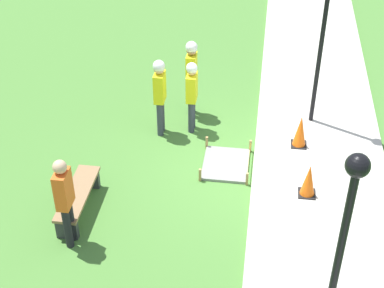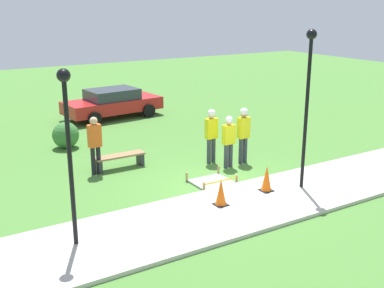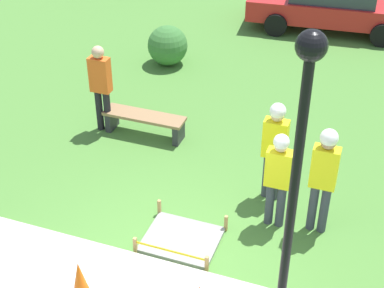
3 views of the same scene
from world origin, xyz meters
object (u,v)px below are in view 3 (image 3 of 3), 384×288
worker_trainee (275,143)px  bystander_in_orange_shirt (101,84)px  worker_assistant (278,173)px  lamppost_near (295,183)px  parked_car_red (332,3)px  park_bench (144,121)px  traffic_cone_near_patch (80,282)px  worker_supervisor (324,172)px

worker_trainee → bystander_in_orange_shirt: same height
worker_assistant → lamppost_near: 3.40m
bystander_in_orange_shirt → parked_car_red: (3.44, 6.95, -0.35)m
park_bench → worker_trainee: 3.14m
lamppost_near → traffic_cone_near_patch: bearing=177.0°
parked_car_red → park_bench: bearing=-116.2°
traffic_cone_near_patch → parked_car_red: bearing=81.7°
bystander_in_orange_shirt → parked_car_red: 7.76m
traffic_cone_near_patch → lamppost_near: lamppost_near is taller
traffic_cone_near_patch → park_bench: bearing=102.7°
lamppost_near → bystander_in_orange_shirt: bearing=136.1°
worker_assistant → bystander_in_orange_shirt: (-3.90, 1.64, 0.04)m
park_bench → lamppost_near: size_ratio=0.37×
worker_trainee → bystander_in_orange_shirt: bearing=165.3°
traffic_cone_near_patch → worker_trainee: worker_trainee is taller
worker_assistant → lamppost_near: lamppost_near is taller
traffic_cone_near_patch → park_bench: (-0.97, 4.33, -0.12)m
bystander_in_orange_shirt → parked_car_red: bearing=63.6°
lamppost_near → worker_assistant: bearing=103.0°
worker_trainee → lamppost_near: 3.95m
park_bench → worker_supervisor: bearing=-23.9°
worker_trainee → parked_car_red: 7.93m
park_bench → parked_car_red: parked_car_red is taller
worker_supervisor → traffic_cone_near_patch: bearing=-135.8°
traffic_cone_near_patch → park_bench: 4.44m
traffic_cone_near_patch → lamppost_near: (2.72, -0.14, 2.50)m
worker_supervisor → lamppost_near: 3.34m
worker_trainee → lamppost_near: bearing=-76.0°
park_bench → lamppost_near: (3.69, -4.47, 2.62)m
traffic_cone_near_patch → worker_supervisor: (2.76, 2.68, 0.70)m
worker_supervisor → bystander_in_orange_shirt: size_ratio=1.03×
traffic_cone_near_patch → worker_supervisor: size_ratio=0.37×
park_bench → worker_trainee: (2.84, -1.07, 0.78)m
worker_trainee → parked_car_red: bearing=91.7°
lamppost_near → parked_car_red: lamppost_near is taller
traffic_cone_near_patch → worker_assistant: 3.36m
worker_assistant → lamppost_near: (0.63, -2.72, 1.93)m
traffic_cone_near_patch → worker_trainee: bearing=60.2°
lamppost_near → parked_car_red: (-1.09, 11.31, -2.24)m
worker_supervisor → worker_assistant: worker_supervisor is taller
park_bench → parked_car_red: (2.60, 6.84, 0.38)m
worker_trainee → parked_car_red: worker_trainee is taller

